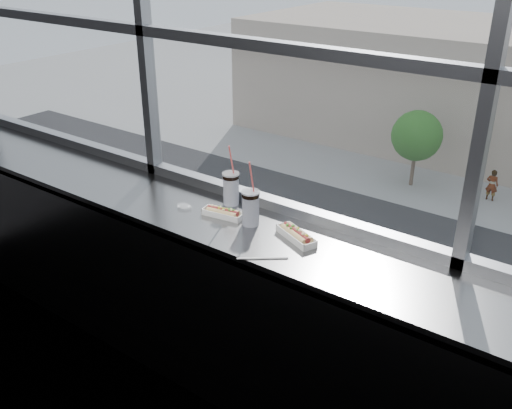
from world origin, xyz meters
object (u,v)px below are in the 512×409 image
Objects in this scene: soda_cup_right at (251,206)px; pedestrian_a at (493,182)px; wrapper at (184,206)px; tree_left at (417,136)px; soda_cup_left at (231,187)px; loose_straw at (262,258)px; hotdog_tray_left at (223,213)px; hotdog_tray_right at (296,235)px; car_near_b at (325,257)px; car_near_a at (227,227)px.

soda_cup_right reaches higher than pedestrian_a.
wrapper is 0.02× the size of tree_left.
soda_cup_left reaches higher than wrapper.
soda_cup_right is (0.24, -0.14, 0.00)m from soda_cup_left.
loose_straw is 0.12× the size of pedestrian_a.
hotdog_tray_left is 0.47m from hotdog_tray_right.
soda_cup_left is 21.04m from car_near_b.
hotdog_tray_right is at bearing -71.43° from tree_left.
pedestrian_a is (8.66, 12.59, 0.12)m from car_near_a.
wrapper is (-0.18, -0.20, -0.09)m from soda_cup_left.
soda_cup_right is 1.49× the size of loose_straw.
soda_cup_right is 31.26m from pedestrian_a.
loose_straw is at bearing -38.25° from soda_cup_left.
tree_left is (-9.20, 28.23, -9.13)m from soda_cup_right.
tree_left is (-9.02, 28.25, -9.04)m from hotdog_tray_left.
hotdog_tray_left is 0.67× the size of soda_cup_left.
soda_cup_left is at bearing 47.98° from wrapper.
hotdog_tray_right is (0.47, 0.02, 0.00)m from hotdog_tray_left.
soda_cup_left is at bearing 99.07° from pedestrian_a.
soda_cup_left is at bearing -72.32° from tree_left.
wrapper is at bearing -151.00° from hotdog_tray_right.
tree_left is at bearing 70.73° from loose_straw.
soda_cup_right is 0.44m from wrapper.
pedestrian_a is (-4.65, 28.84, -11.01)m from hotdog_tray_left.
car_near_b reaches higher than pedestrian_a.
car_near_b is at bearing 141.33° from hotdog_tray_right.
hotdog_tray_right is at bearing -14.45° from soda_cup_left.
soda_cup_right is at bearing -155.87° from hotdog_tray_right.
soda_cup_left reaches higher than car_near_a.
pedestrian_a is at bearing -40.79° from car_near_a.
wrapper is at bearing -147.59° from car_near_a.
car_near_b is 13.03m from pedestrian_a.
soda_cup_left is at bearing -146.11° from car_near_b.
wrapper is at bearing 126.44° from loose_straw.
pedestrian_a is (-4.58, 28.69, -11.09)m from soda_cup_left.
loose_straw is at bearing -71.63° from tree_left.
soda_cup_left reaches higher than loose_straw.
pedestrian_a is (-5.09, 29.08, -10.99)m from loose_straw.
soda_cup_right is 0.17× the size of pedestrian_a.
wrapper is at bearing 98.66° from pedestrian_a.
hotdog_tray_left is 0.25m from wrapper.
wrapper is at bearing -171.48° from soda_cup_right.
soda_cup_right is 0.08× the size of tree_left.
car_near_a is (-13.30, 16.25, -11.13)m from hotdog_tray_left.
soda_cup_right is at bearing -71.96° from tree_left.
hotdog_tray_right is at bearing -145.98° from car_near_a.
soda_cup_left is 23.66m from car_near_a.
tree_left is (4.28, 12.00, 2.09)m from car_near_a.
tree_left reaches higher than pedestrian_a.
hotdog_tray_right is 0.13× the size of pedestrian_a.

